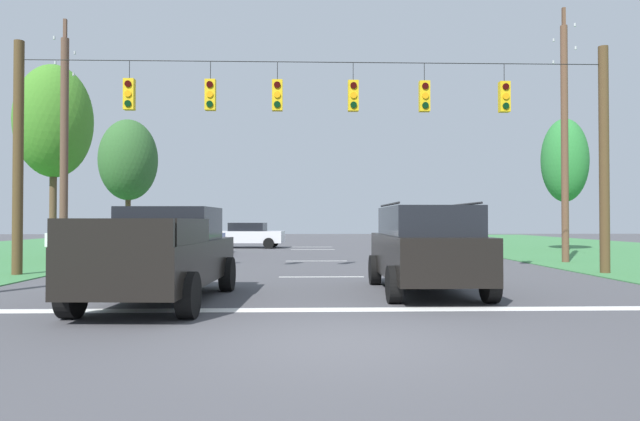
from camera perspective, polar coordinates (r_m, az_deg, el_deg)
name	(u,v)px	position (r m, az deg, el deg)	size (l,w,h in m)	color
ground_plane	(342,341)	(7.87, 2.28, -13.25)	(120.00, 120.00, 0.00)	#47474C
stop_bar_stripe	(332,310)	(10.51, 1.24, -10.13)	(15.51, 0.45, 0.01)	white
lane_dash_0	(322,277)	(16.46, 0.16, -6.82)	(0.15, 2.50, 0.01)	white
lane_dash_1	(316,261)	(22.82, -0.37, -5.19)	(0.15, 2.50, 0.01)	white
lane_dash_2	(313,250)	(31.69, -0.75, -4.02)	(0.15, 2.50, 0.01)	white
lane_dash_3	(312,247)	(34.76, -0.84, -3.76)	(0.15, 2.50, 0.01)	white
overhead_signal_span	(316,141)	(17.26, -0.40, 7.10)	(18.39, 0.31, 7.14)	#503B22
pickup_truck	(163,255)	(11.84, -15.78, -4.37)	(2.47, 5.48, 1.95)	black
suv_black	(425,247)	(13.04, 10.77, -3.67)	(2.25, 4.82, 2.05)	black
distant_car_crossing_white	(94,237)	(31.28, -22.16, -2.55)	(4.45, 2.34, 1.52)	silver
distant_car_oncoming	(198,239)	(27.44, -12.40, -2.82)	(2.22, 4.40, 1.52)	navy
distant_car_far_parked	(248,235)	(33.85, -7.41, -2.49)	(4.45, 2.35, 1.52)	silver
utility_pole_mid_right	(565,135)	(24.12, 23.79, 7.09)	(0.27, 1.95, 10.10)	brown
utility_pole_near_left	(64,144)	(23.64, -24.76, 6.25)	(0.30, 1.92, 9.44)	brown
tree_roadside_right	(565,161)	(33.34, 23.80, 4.66)	(2.47, 2.47, 7.24)	brown
tree_roadside_far_right	(128,160)	(36.81, -19.07, 4.90)	(3.59, 3.59, 7.97)	brown
tree_roadside_left	(54,122)	(27.45, -25.64, 8.21)	(3.30, 3.30, 8.54)	brown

